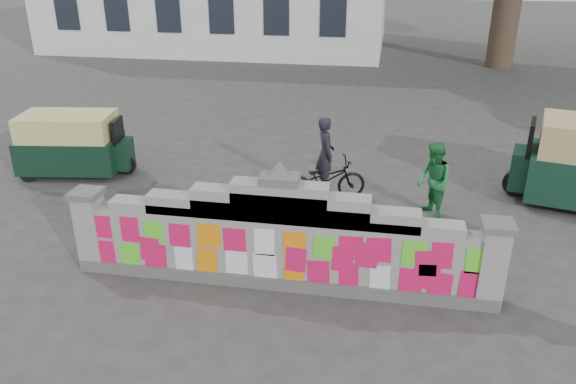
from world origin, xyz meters
name	(u,v)px	position (x,y,z in m)	size (l,w,h in m)	color
ground	(280,284)	(0.00, 0.00, 0.00)	(100.00, 100.00, 0.00)	#383533
parapet_wall	(280,241)	(0.00, -0.01, 0.75)	(6.48, 0.44, 2.01)	#4C4C49
cyclist_bike	(325,180)	(0.30, 3.20, 0.44)	(0.58, 1.67, 0.88)	black
cyclist_rider	(325,166)	(0.30, 3.20, 0.74)	(0.54, 0.36, 1.49)	black
pedestrian	(434,181)	(2.38, 2.78, 0.73)	(0.71, 0.56, 1.47)	#207837
rickshaw_left	(73,143)	(-5.39, 3.64, 0.72)	(2.57, 1.46, 1.39)	black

